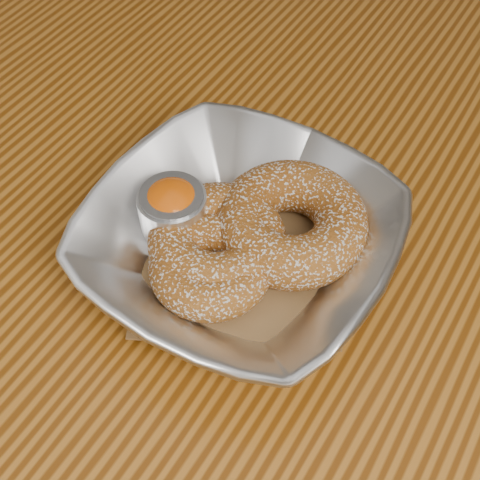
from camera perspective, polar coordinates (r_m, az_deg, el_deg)
The scene contains 7 objects.
table at distance 0.59m, azimuth 7.95°, elevation -6.98°, with size 1.20×0.80×0.75m.
serving_bowl at distance 0.48m, azimuth 0.00°, elevation -0.26°, with size 0.22×0.22×0.05m, color silver.
parchment at distance 0.49m, azimuth 0.00°, elevation -1.49°, with size 0.14×0.14×0.00m, color brown.
donut_back at distance 0.48m, azimuth 4.40°, elevation 1.48°, with size 0.11×0.11×0.04m, color brown.
donut_front at distance 0.47m, azimuth -2.53°, elevation -2.26°, with size 0.09×0.09×0.03m, color brown.
donut_extra at distance 0.48m, azimuth -1.96°, elevation -0.01°, with size 0.10×0.10×0.04m, color brown.
ramekin at distance 0.49m, azimuth -5.74°, elevation 2.47°, with size 0.05×0.05×0.05m.
Camera 1 is at (0.09, -0.29, 1.16)m, focal length 50.00 mm.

